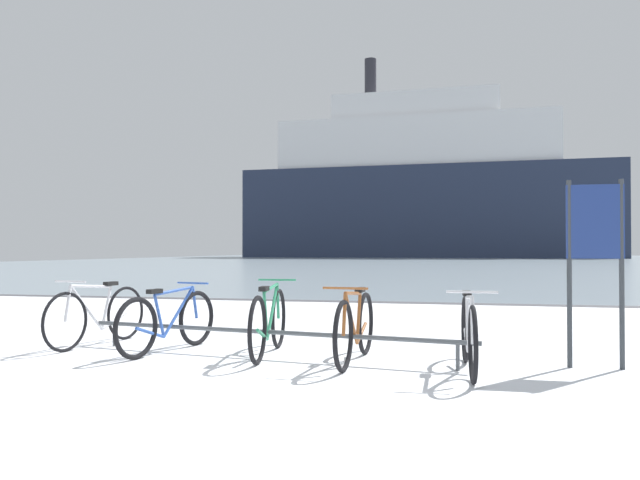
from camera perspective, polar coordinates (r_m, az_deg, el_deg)
The scene contains 9 objects.
ground at distance 57.75m, azimuth 10.05°, elevation -2.08°, with size 80.00×132.00×0.08m.
bike_rack at distance 6.92m, azimuth -4.99°, elevation -8.63°, with size 4.63×0.76×0.31m.
bicycle_0 at distance 8.18m, azimuth -20.09°, elevation -6.60°, with size 0.46×1.75×0.83m.
bicycle_1 at distance 7.43m, azimuth -13.95°, elevation -7.37°, with size 0.55×1.74×0.80m.
bicycle_2 at distance 6.99m, azimuth -4.80°, elevation -7.62°, with size 0.46×1.82×0.85m.
bicycle_3 at distance 6.55m, azimuth 3.31°, elevation -8.15°, with size 0.46×1.77×0.83m.
bicycle_4 at distance 6.20m, azimuth 13.72°, elevation -8.53°, with size 0.46×1.74×0.83m.
info_sign at distance 6.77m, azimuth 24.30°, elevation -0.06°, with size 0.55×0.06×1.91m.
ferry_ship at distance 88.93m, azimuth 9.45°, elevation 4.68°, with size 52.22×11.44×29.12m.
Camera 1 is at (2.44, -3.78, 1.21)m, focal length 34.27 mm.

